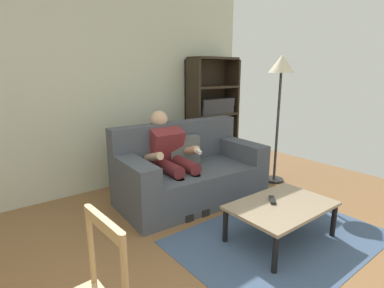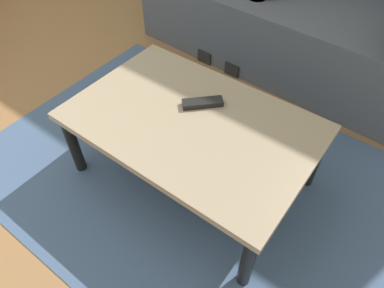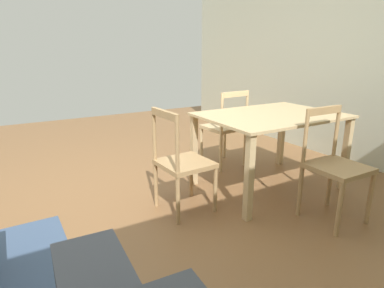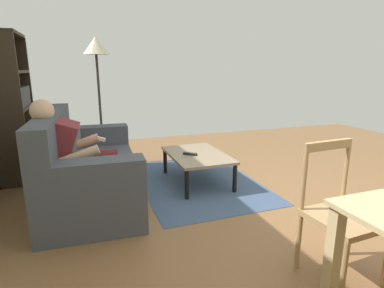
% 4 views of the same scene
% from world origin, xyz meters
% --- Properties ---
extents(ground_plane, '(8.22, 8.22, 0.00)m').
position_xyz_m(ground_plane, '(0.00, 0.00, 0.00)').
color(ground_plane, brown).
extents(wall_side, '(0.12, 6.22, 2.73)m').
position_xyz_m(wall_side, '(-3.01, 0.00, 1.37)').
color(wall_side, beige).
rests_on(wall_side, ground_plane).
extents(dining_table, '(1.34, 0.97, 0.77)m').
position_xyz_m(dining_table, '(-1.52, 0.47, 0.66)').
color(dining_table, '#D1B27F').
rests_on(dining_table, ground_plane).
extents(dining_chair_near_wall, '(0.43, 0.43, 0.93)m').
position_xyz_m(dining_chair_near_wall, '(-1.53, 1.23, 0.46)').
color(dining_chair_near_wall, tan).
rests_on(dining_chair_near_wall, ground_plane).
extents(dining_chair_facing_couch, '(0.44, 0.44, 0.91)m').
position_xyz_m(dining_chair_facing_couch, '(-0.52, 0.47, 0.44)').
color(dining_chair_facing_couch, tan).
rests_on(dining_chair_facing_couch, ground_plane).
extents(dining_chair_by_doorway, '(0.45, 0.45, 0.92)m').
position_xyz_m(dining_chair_by_doorway, '(-1.53, -0.28, 0.47)').
color(dining_chair_by_doorway, '#D1B27F').
rests_on(dining_chair_by_doorway, ground_plane).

